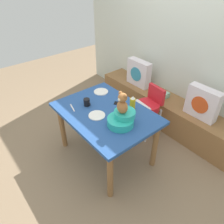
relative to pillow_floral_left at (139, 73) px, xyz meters
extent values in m
plane|color=#8C7256|center=(0.60, -1.18, -0.68)|extent=(8.00, 8.00, 0.00)
cube|color=silver|center=(0.60, 0.29, 0.62)|extent=(4.40, 0.10, 2.60)
cube|color=olive|center=(0.60, 0.02, -0.45)|extent=(2.60, 0.44, 0.46)
cube|color=silver|center=(0.00, 0.00, 0.00)|extent=(0.44, 0.14, 0.44)
cylinder|color=teal|center=(0.00, -0.07, 0.00)|extent=(0.24, 0.01, 0.24)
cube|color=silver|center=(1.20, 0.00, 0.00)|extent=(0.44, 0.14, 0.44)
cylinder|color=#D84C1E|center=(1.20, -0.07, 0.00)|extent=(0.24, 0.01, 0.24)
cube|color=#88B9A1|center=(0.52, 0.02, -0.18)|extent=(0.20, 0.14, 0.08)
cube|color=#264C8C|center=(0.60, -1.18, 0.04)|extent=(1.24, 0.91, 0.04)
cylinder|color=olive|center=(0.07, -1.54, -0.33)|extent=(0.07, 0.07, 0.70)
cylinder|color=olive|center=(1.13, -1.54, -0.33)|extent=(0.07, 0.07, 0.70)
cylinder|color=olive|center=(0.07, -0.82, -0.33)|extent=(0.07, 0.07, 0.70)
cylinder|color=olive|center=(1.13, -0.82, -0.33)|extent=(0.07, 0.07, 0.70)
cylinder|color=red|center=(0.63, -0.43, -0.17)|extent=(0.34, 0.34, 0.10)
cube|color=red|center=(0.65, -0.29, -0.01)|extent=(0.30, 0.08, 0.24)
cube|color=white|center=(0.61, -0.61, -0.10)|extent=(0.32, 0.23, 0.02)
cylinder|color=silver|center=(0.49, -0.57, -0.45)|extent=(0.03, 0.03, 0.46)
cylinder|color=silver|center=(0.77, -0.57, -0.45)|extent=(0.03, 0.03, 0.46)
cylinder|color=silver|center=(0.49, -0.29, -0.45)|extent=(0.03, 0.03, 0.46)
cylinder|color=silver|center=(0.77, -0.29, -0.45)|extent=(0.03, 0.03, 0.46)
cylinder|color=#26B0A1|center=(0.91, -1.21, 0.10)|extent=(0.30, 0.30, 0.09)
cylinder|color=#26B0A1|center=(0.91, -1.15, 0.18)|extent=(0.24, 0.24, 0.07)
ellipsoid|color=#A26535|center=(0.91, -1.19, 0.29)|extent=(0.13, 0.11, 0.15)
sphere|color=#A26535|center=(0.91, -1.19, 0.41)|extent=(0.10, 0.10, 0.10)
sphere|color=beige|center=(0.91, -1.23, 0.40)|extent=(0.04, 0.04, 0.04)
sphere|color=#A26535|center=(0.87, -1.19, 0.45)|extent=(0.04, 0.04, 0.04)
sphere|color=#A26535|center=(0.94, -1.19, 0.45)|extent=(0.04, 0.04, 0.04)
cylinder|color=gold|center=(0.76, -0.89, 0.13)|extent=(0.07, 0.07, 0.15)
cone|color=white|center=(0.76, -0.89, 0.23)|extent=(0.06, 0.06, 0.03)
cylinder|color=black|center=(0.34, -1.28, 0.11)|extent=(0.08, 0.08, 0.09)
torus|color=black|center=(0.39, -1.28, 0.11)|extent=(0.06, 0.01, 0.06)
cylinder|color=white|center=(0.19, -0.94, 0.07)|extent=(0.20, 0.20, 0.01)
cylinder|color=white|center=(0.60, -1.31, 0.07)|extent=(0.20, 0.20, 0.01)
cube|color=black|center=(0.58, -0.93, 0.06)|extent=(0.16, 0.14, 0.01)
cube|color=silver|center=(0.27, -1.45, 0.06)|extent=(0.17, 0.06, 0.01)
camera|label=1|loc=(2.29, -2.46, 1.57)|focal=34.24mm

